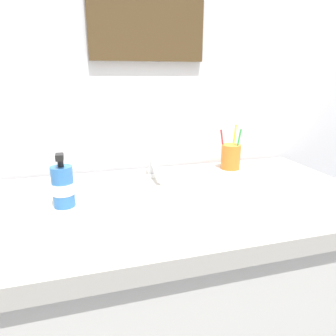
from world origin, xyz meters
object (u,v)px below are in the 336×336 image
at_px(toothbrush_green, 238,143).
at_px(toothbrush_yellow, 234,139).
at_px(soap_dispenser, 63,186).
at_px(toothbrush_cup, 231,157).
at_px(toothbrush_red, 222,142).
at_px(faucet, 153,166).

distance_m(toothbrush_green, toothbrush_yellow, 0.05).
distance_m(toothbrush_yellow, soap_dispenser, 0.68).
xyz_separation_m(toothbrush_cup, toothbrush_green, (0.02, -0.02, 0.06)).
bearing_deg(soap_dispenser, toothbrush_green, 15.77).
bearing_deg(toothbrush_yellow, toothbrush_cup, -133.70).
bearing_deg(toothbrush_red, toothbrush_green, -40.16).
xyz_separation_m(faucet, toothbrush_green, (0.33, 0.00, 0.06)).
bearing_deg(soap_dispenser, toothbrush_yellow, 19.53).
bearing_deg(toothbrush_cup, toothbrush_green, -56.37).
bearing_deg(faucet, toothbrush_cup, 4.76).
bearing_deg(toothbrush_cup, soap_dispenser, -161.86).
relative_size(toothbrush_green, toothbrush_red, 1.05).
bearing_deg(toothbrush_red, toothbrush_cup, -26.94).
bearing_deg(toothbrush_green, soap_dispenser, -164.23).
relative_size(faucet, toothbrush_green, 0.89).
distance_m(toothbrush_green, toothbrush_red, 0.06).
relative_size(faucet, toothbrush_cup, 1.69).
bearing_deg(toothbrush_green, toothbrush_yellow, 80.08).
distance_m(toothbrush_cup, toothbrush_green, 0.07).
bearing_deg(toothbrush_cup, toothbrush_red, 153.06).
height_order(faucet, toothbrush_green, toothbrush_green).
xyz_separation_m(toothbrush_cup, toothbrush_yellow, (0.02, 0.03, 0.06)).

